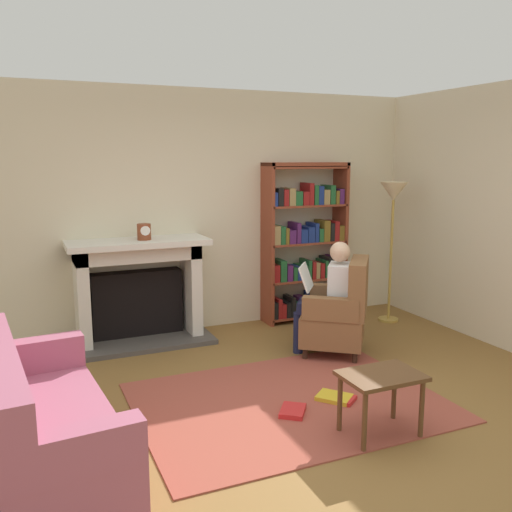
{
  "coord_description": "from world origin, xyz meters",
  "views": [
    {
      "loc": [
        -1.91,
        -3.43,
        1.96
      ],
      "look_at": [
        0.1,
        1.2,
        1.05
      ],
      "focal_mm": 38.76,
      "sensor_mm": 36.0,
      "label": 1
    }
  ],
  "objects_px": {
    "fireplace": "(138,288)",
    "floor_lamp": "(393,204)",
    "mantel_clock": "(144,232)",
    "seated_reader": "(329,293)",
    "bookshelf": "(305,245)",
    "side_table": "(381,384)",
    "armchair_reading": "(340,313)",
    "sofa_floral": "(42,427)"
  },
  "relations": [
    {
      "from": "fireplace",
      "to": "floor_lamp",
      "type": "xyz_separation_m",
      "value": [
        2.92,
        -0.45,
        0.83
      ]
    },
    {
      "from": "floor_lamp",
      "to": "mantel_clock",
      "type": "bearing_deg",
      "value": 173.09
    },
    {
      "from": "seated_reader",
      "to": "fireplace",
      "type": "bearing_deg",
      "value": -86.37
    },
    {
      "from": "bookshelf",
      "to": "seated_reader",
      "type": "distance_m",
      "value": 1.23
    },
    {
      "from": "bookshelf",
      "to": "side_table",
      "type": "distance_m",
      "value": 2.94
    },
    {
      "from": "seated_reader",
      "to": "mantel_clock",
      "type": "bearing_deg",
      "value": -84.85
    },
    {
      "from": "bookshelf",
      "to": "floor_lamp",
      "type": "height_order",
      "value": "bookshelf"
    },
    {
      "from": "mantel_clock",
      "to": "armchair_reading",
      "type": "distance_m",
      "value": 2.16
    },
    {
      "from": "bookshelf",
      "to": "armchair_reading",
      "type": "xyz_separation_m",
      "value": [
        -0.25,
        -1.21,
        -0.5
      ]
    },
    {
      "from": "fireplace",
      "to": "mantel_clock",
      "type": "height_order",
      "value": "mantel_clock"
    },
    {
      "from": "fireplace",
      "to": "sofa_floral",
      "type": "height_order",
      "value": "fireplace"
    },
    {
      "from": "armchair_reading",
      "to": "bookshelf",
      "type": "bearing_deg",
      "value": -154.65
    },
    {
      "from": "bookshelf",
      "to": "side_table",
      "type": "relative_size",
      "value": 3.38
    },
    {
      "from": "mantel_clock",
      "to": "floor_lamp",
      "type": "bearing_deg",
      "value": -6.91
    },
    {
      "from": "bookshelf",
      "to": "mantel_clock",
      "type": "bearing_deg",
      "value": -176.04
    },
    {
      "from": "side_table",
      "to": "armchair_reading",
      "type": "bearing_deg",
      "value": 67.88
    },
    {
      "from": "armchair_reading",
      "to": "floor_lamp",
      "type": "distance_m",
      "value": 1.69
    },
    {
      "from": "sofa_floral",
      "to": "armchair_reading",
      "type": "bearing_deg",
      "value": -73.42
    },
    {
      "from": "bookshelf",
      "to": "armchair_reading",
      "type": "distance_m",
      "value": 1.34
    },
    {
      "from": "bookshelf",
      "to": "sofa_floral",
      "type": "distance_m",
      "value": 3.93
    },
    {
      "from": "mantel_clock",
      "to": "bookshelf",
      "type": "relative_size",
      "value": 0.09
    },
    {
      "from": "mantel_clock",
      "to": "side_table",
      "type": "distance_m",
      "value": 2.95
    },
    {
      "from": "fireplace",
      "to": "sofa_floral",
      "type": "distance_m",
      "value": 2.56
    },
    {
      "from": "mantel_clock",
      "to": "floor_lamp",
      "type": "relative_size",
      "value": 0.1
    },
    {
      "from": "bookshelf",
      "to": "armchair_reading",
      "type": "height_order",
      "value": "bookshelf"
    },
    {
      "from": "mantel_clock",
      "to": "sofa_floral",
      "type": "xyz_separation_m",
      "value": [
        -1.14,
        -2.21,
        -0.88
      ]
    },
    {
      "from": "fireplace",
      "to": "bookshelf",
      "type": "relative_size",
      "value": 0.78
    },
    {
      "from": "bookshelf",
      "to": "floor_lamp",
      "type": "distance_m",
      "value": 1.13
    },
    {
      "from": "fireplace",
      "to": "floor_lamp",
      "type": "height_order",
      "value": "floor_lamp"
    },
    {
      "from": "bookshelf",
      "to": "seated_reader",
      "type": "height_order",
      "value": "bookshelf"
    },
    {
      "from": "seated_reader",
      "to": "floor_lamp",
      "type": "relative_size",
      "value": 0.68
    },
    {
      "from": "bookshelf",
      "to": "floor_lamp",
      "type": "bearing_deg",
      "value": -28.18
    },
    {
      "from": "armchair_reading",
      "to": "fireplace",
      "type": "bearing_deg",
      "value": -86.57
    },
    {
      "from": "mantel_clock",
      "to": "seated_reader",
      "type": "distance_m",
      "value": 1.99
    },
    {
      "from": "armchair_reading",
      "to": "side_table",
      "type": "relative_size",
      "value": 1.73
    },
    {
      "from": "fireplace",
      "to": "floor_lamp",
      "type": "bearing_deg",
      "value": -8.72
    },
    {
      "from": "mantel_clock",
      "to": "armchair_reading",
      "type": "relative_size",
      "value": 0.17
    },
    {
      "from": "bookshelf",
      "to": "side_table",
      "type": "bearing_deg",
      "value": -107.72
    },
    {
      "from": "mantel_clock",
      "to": "armchair_reading",
      "type": "bearing_deg",
      "value": -32.3
    },
    {
      "from": "seated_reader",
      "to": "bookshelf",
      "type": "bearing_deg",
      "value": -159.75
    },
    {
      "from": "armchair_reading",
      "to": "floor_lamp",
      "type": "bearing_deg",
      "value": 159.56
    },
    {
      "from": "armchair_reading",
      "to": "side_table",
      "type": "bearing_deg",
      "value": 15.02
    }
  ]
}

